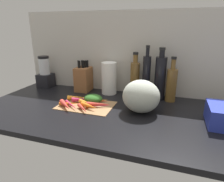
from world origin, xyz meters
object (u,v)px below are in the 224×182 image
object	(u,v)px
bottle_1	(146,76)
bottle_2	(160,77)
carrot_2	(86,102)
carrot_11	(66,105)
carrot_10	(69,103)
carrot_8	(89,106)
blender_appliance	(45,74)
carrot_7	(83,109)
carrot_9	(98,104)
carrot_3	(81,100)
knife_block	(83,79)
paper_towel_roll	(109,78)
winter_squash	(141,96)
carrot_0	(71,105)
carrot_5	(101,105)
carrot_6	(101,100)
cutting_board	(86,105)
bottle_0	(135,78)
carrot_1	(97,101)
carrot_4	(77,97)
bottle_3	(171,84)

from	to	relation	value
bottle_1	bottle_2	world-z (taller)	bottle_1
carrot_2	carrot_11	size ratio (longest dim) A/B	0.79
carrot_10	carrot_8	bearing A→B (deg)	-5.15
carrot_10	blender_appliance	world-z (taller)	blender_appliance
carrot_7	carrot_9	xyz separation A→B (cm)	(6.59, 8.42, 0.36)
carrot_3	bottle_2	world-z (taller)	bottle_2
carrot_10	knife_block	bearing A→B (deg)	99.66
paper_towel_roll	winter_squash	bearing A→B (deg)	-42.41
carrot_9	bottle_2	distance (cm)	46.49
bottle_1	carrot_0	bearing A→B (deg)	-141.03
carrot_5	carrot_10	bearing A→B (deg)	-169.59
carrot_10	winter_squash	bearing A→B (deg)	7.45
carrot_0	carrot_6	distance (cm)	19.57
carrot_6	bottle_1	distance (cm)	36.21
carrot_0	carrot_8	bearing A→B (deg)	2.90
carrot_5	paper_towel_roll	distance (cm)	30.60
paper_towel_roll	cutting_board	bearing A→B (deg)	-102.16
carrot_7	bottle_2	xyz separation A→B (cm)	(41.23, 36.45, 13.63)
carrot_10	blender_appliance	size ratio (longest dim) A/B	0.50
carrot_11	bottle_0	size ratio (longest dim) A/B	0.45
carrot_0	carrot_1	size ratio (longest dim) A/B	1.06
carrot_5	carrot_10	size ratio (longest dim) A/B	0.91
bottle_0	cutting_board	bearing A→B (deg)	-131.59
carrot_4	winter_squash	distance (cm)	45.91
carrot_11	carrot_3	bearing A→B (deg)	69.55
carrot_4	bottle_3	world-z (taller)	bottle_3
bottle_2	carrot_11	bearing A→B (deg)	-145.69
carrot_11	bottle_3	distance (cm)	70.78
bottle_0	bottle_3	bearing A→B (deg)	-6.53
carrot_8	bottle_0	bearing A→B (deg)	58.62
carrot_3	bottle_0	distance (cm)	41.35
blender_appliance	carrot_10	bearing A→B (deg)	-38.09
carrot_3	knife_block	distance (cm)	27.91
carrot_7	carrot_9	distance (cm)	10.70
bottle_0	carrot_7	bearing A→B (deg)	-121.67
bottle_1	carrot_3	bearing A→B (deg)	-148.44
knife_block	blender_appliance	distance (cm)	35.16
bottle_3	carrot_9	bearing A→B (deg)	-148.00
cutting_board	carrot_0	size ratio (longest dim) A/B	2.20
paper_towel_roll	carrot_0	bearing A→B (deg)	-111.39
bottle_2	bottle_3	world-z (taller)	bottle_2
carrot_8	bottle_3	size ratio (longest dim) A/B	0.40
carrot_3	carrot_10	world-z (taller)	carrot_3
carrot_1	winter_squash	bearing A→B (deg)	-7.16
carrot_7	cutting_board	bearing A→B (deg)	103.32
carrot_11	bottle_3	world-z (taller)	bottle_3
carrot_2	carrot_8	size ratio (longest dim) A/B	0.93
carrot_0	carrot_10	xyz separation A→B (cm)	(-2.53, 1.92, 0.04)
carrot_7	carrot_10	bearing A→B (deg)	157.29
paper_towel_roll	bottle_1	bearing A→B (deg)	-1.77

